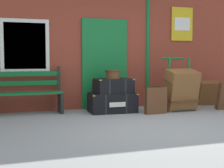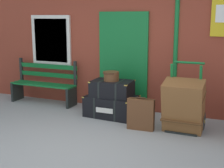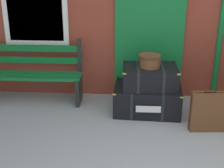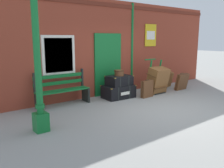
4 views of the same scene
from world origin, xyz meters
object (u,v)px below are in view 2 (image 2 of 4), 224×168
platform_bench (44,84)px  large_brown_trunk (183,106)px  steamer_trunk_middle (112,89)px  steamer_trunk_base (111,106)px  suitcase_olive (141,114)px  porters_trolley (185,114)px  round_hatbox (111,76)px

platform_bench → large_brown_trunk: bearing=-11.2°
steamer_trunk_middle → steamer_trunk_base: bearing=146.9°
platform_bench → suitcase_olive: size_ratio=2.64×
porters_trolley → large_brown_trunk: (0.00, -0.17, 0.20)m
porters_trolley → large_brown_trunk: 0.27m
steamer_trunk_base → porters_trolley: (1.52, -0.17, 0.06)m
large_brown_trunk → suitcase_olive: (-0.72, -0.18, -0.19)m
steamer_trunk_middle → porters_trolley: bearing=-5.9°
platform_bench → porters_trolley: size_ratio=1.33×
porters_trolley → large_brown_trunk: bearing=-90.0°
steamer_trunk_base → round_hatbox: bearing=-69.2°
platform_bench → suitcase_olive: 2.79m
steamer_trunk_middle → large_brown_trunk: bearing=-12.4°
steamer_trunk_base → porters_trolley: porters_trolley is taller
steamer_trunk_base → porters_trolley: 1.53m
steamer_trunk_base → large_brown_trunk: bearing=-12.7°
suitcase_olive → porters_trolley: bearing=26.3°
round_hatbox → porters_trolley: size_ratio=0.27×
steamer_trunk_middle → suitcase_olive: size_ratio=1.36×
platform_bench → steamer_trunk_middle: (1.88, -0.34, 0.14)m
large_brown_trunk → suitcase_olive: bearing=-165.7°
platform_bench → round_hatbox: size_ratio=4.94×
platform_bench → steamer_trunk_base: 1.90m
steamer_trunk_base → steamer_trunk_middle: bearing=-33.1°
round_hatbox → large_brown_trunk: bearing=-12.0°
suitcase_olive → steamer_trunk_middle: bearing=146.9°
steamer_trunk_middle → round_hatbox: size_ratio=2.54×
steamer_trunk_middle → round_hatbox: round_hatbox is taller
steamer_trunk_middle → large_brown_trunk: (1.50, -0.33, -0.10)m
porters_trolley → suitcase_olive: bearing=-153.7°
steamer_trunk_base → large_brown_trunk: (1.52, -0.34, 0.27)m
steamer_trunk_middle → porters_trolley: (1.50, -0.16, -0.31)m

